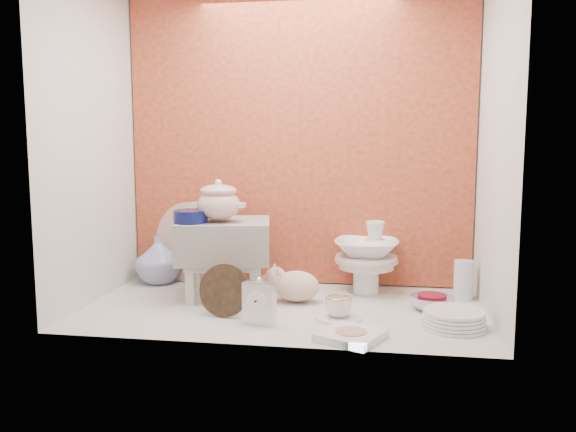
# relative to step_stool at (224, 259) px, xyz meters

# --- Properties ---
(ground) EXTENTS (1.80, 1.80, 0.00)m
(ground) POSITION_rel_step_stool_xyz_m (0.31, -0.14, -0.19)
(ground) COLOR silver
(ground) RESTS_ON ground
(niche_shell) EXTENTS (1.86, 1.03, 1.53)m
(niche_shell) POSITION_rel_step_stool_xyz_m (0.31, 0.04, 0.74)
(niche_shell) COLOR #C36430
(niche_shell) RESTS_ON ground
(step_stool) EXTENTS (0.49, 0.45, 0.38)m
(step_stool) POSITION_rel_step_stool_xyz_m (0.00, 0.00, 0.00)
(step_stool) COLOR silver
(step_stool) RESTS_ON ground
(soup_tureen) EXTENTS (0.32, 0.32, 0.20)m
(soup_tureen) POSITION_rel_step_stool_xyz_m (-0.01, -0.05, 0.29)
(soup_tureen) COLOR white
(soup_tureen) RESTS_ON step_stool
(cobalt_bowl) EXTENTS (0.18, 0.18, 0.06)m
(cobalt_bowl) POSITION_rel_step_stool_xyz_m (-0.13, -0.10, 0.22)
(cobalt_bowl) COLOR #0A124C
(cobalt_bowl) RESTS_ON step_stool
(floral_platter) EXTENTS (0.43, 0.19, 0.43)m
(floral_platter) POSITION_rel_step_stool_xyz_m (-0.27, 0.27, 0.03)
(floral_platter) COLOR white
(floral_platter) RESTS_ON ground
(blue_white_vase) EXTENTS (0.28, 0.28, 0.25)m
(blue_white_vase) POSITION_rel_step_stool_xyz_m (-0.42, 0.22, -0.06)
(blue_white_vase) COLOR white
(blue_white_vase) RESTS_ON ground
(lacquer_tray) EXTENTS (0.24, 0.09, 0.23)m
(lacquer_tray) POSITION_rel_step_stool_xyz_m (0.08, -0.31, -0.07)
(lacquer_tray) COLOR black
(lacquer_tray) RESTS_ON ground
(mantel_clock) EXTENTS (0.14, 0.07, 0.20)m
(mantel_clock) POSITION_rel_step_stool_xyz_m (0.25, -0.40, -0.09)
(mantel_clock) COLOR silver
(mantel_clock) RESTS_ON ground
(plush_pig) EXTENTS (0.32, 0.27, 0.16)m
(plush_pig) POSITION_rel_step_stool_xyz_m (0.36, -0.04, -0.11)
(plush_pig) COLOR beige
(plush_pig) RESTS_ON ground
(teacup_saucer) EXTENTS (0.23, 0.23, 0.01)m
(teacup_saucer) POSITION_rel_step_stool_xyz_m (0.57, -0.28, -0.18)
(teacup_saucer) COLOR white
(teacup_saucer) RESTS_ON ground
(gold_rim_teacup) EXTENTS (0.13, 0.13, 0.09)m
(gold_rim_teacup) POSITION_rel_step_stool_xyz_m (0.57, -0.28, -0.13)
(gold_rim_teacup) COLOR white
(gold_rim_teacup) RESTS_ON teacup_saucer
(lattice_dish) EXTENTS (0.29, 0.29, 0.03)m
(lattice_dish) POSITION_rel_step_stool_xyz_m (0.64, -0.52, -0.17)
(lattice_dish) COLOR white
(lattice_dish) RESTS_ON ground
(dinner_plate_stack) EXTENTS (0.29, 0.29, 0.07)m
(dinner_plate_stack) POSITION_rel_step_stool_xyz_m (1.04, -0.32, -0.15)
(dinner_plate_stack) COLOR white
(dinner_plate_stack) RESTS_ON ground
(crystal_bowl) EXTENTS (0.20, 0.20, 0.06)m
(crystal_bowl) POSITION_rel_step_stool_xyz_m (0.98, -0.06, -0.16)
(crystal_bowl) COLOR silver
(crystal_bowl) RESTS_ON ground
(clear_glass_vase) EXTENTS (0.12, 0.12, 0.19)m
(clear_glass_vase) POSITION_rel_step_stool_xyz_m (1.14, 0.14, -0.09)
(clear_glass_vase) COLOR silver
(clear_glass_vase) RESTS_ON ground
(porcelain_tower) EXTENTS (0.33, 0.33, 0.36)m
(porcelain_tower) POSITION_rel_step_stool_xyz_m (0.67, 0.19, -0.01)
(porcelain_tower) COLOR white
(porcelain_tower) RESTS_ON ground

